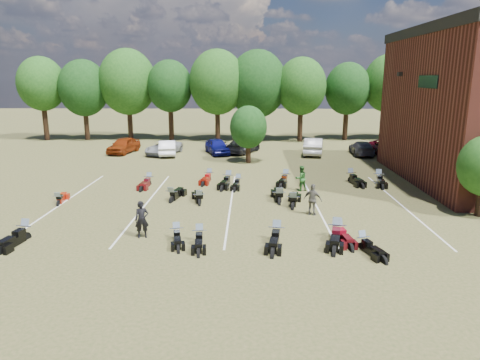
{
  "coord_description": "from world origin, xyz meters",
  "views": [
    {
      "loc": [
        -1.94,
        -21.25,
        7.32
      ],
      "look_at": [
        -2.48,
        4.0,
        1.2
      ],
      "focal_mm": 32.0,
      "sensor_mm": 36.0,
      "label": 1
    }
  ],
  "objects_px": {
    "motorcycle_0": "(26,240)",
    "person_green": "(301,178)",
    "person_black": "(142,220)",
    "motorcycle_14": "(149,185)",
    "car_0": "(124,145)",
    "motorcycle_7": "(59,205)",
    "motorcycle_3": "(276,241)",
    "car_4": "(217,146)",
    "person_grey": "(313,200)"
  },
  "relations": [
    {
      "from": "person_green",
      "to": "person_grey",
      "type": "bearing_deg",
      "value": 68.12
    },
    {
      "from": "motorcycle_7",
      "to": "person_grey",
      "type": "bearing_deg",
      "value": 165.32
    },
    {
      "from": "car_0",
      "to": "person_green",
      "type": "bearing_deg",
      "value": -29.78
    },
    {
      "from": "person_grey",
      "to": "motorcycle_14",
      "type": "xyz_separation_m",
      "value": [
        -10.36,
        6.34,
        -0.87
      ]
    },
    {
      "from": "car_0",
      "to": "motorcycle_7",
      "type": "bearing_deg",
      "value": -74.22
    },
    {
      "from": "person_black",
      "to": "motorcycle_0",
      "type": "height_order",
      "value": "person_black"
    },
    {
      "from": "person_grey",
      "to": "motorcycle_3",
      "type": "xyz_separation_m",
      "value": [
        -2.18,
        -3.8,
        -0.87
      ]
    },
    {
      "from": "motorcycle_3",
      "to": "motorcycle_7",
      "type": "distance_m",
      "value": 13.49
    },
    {
      "from": "car_0",
      "to": "motorcycle_0",
      "type": "xyz_separation_m",
      "value": [
        2.03,
        -23.03,
        -0.76
      ]
    },
    {
      "from": "person_black",
      "to": "person_green",
      "type": "relative_size",
      "value": 1.05
    },
    {
      "from": "person_black",
      "to": "person_grey",
      "type": "bearing_deg",
      "value": 6.55
    },
    {
      "from": "person_grey",
      "to": "motorcycle_3",
      "type": "distance_m",
      "value": 4.47
    },
    {
      "from": "motorcycle_3",
      "to": "person_black",
      "type": "bearing_deg",
      "value": -174.11
    },
    {
      "from": "motorcycle_0",
      "to": "motorcycle_3",
      "type": "bearing_deg",
      "value": 8.22
    },
    {
      "from": "car_0",
      "to": "car_4",
      "type": "relative_size",
      "value": 1.04
    },
    {
      "from": "car_0",
      "to": "person_grey",
      "type": "distance_m",
      "value": 24.79
    },
    {
      "from": "car_4",
      "to": "car_0",
      "type": "bearing_deg",
      "value": 159.08
    },
    {
      "from": "motorcycle_14",
      "to": "person_green",
      "type": "bearing_deg",
      "value": -1.61
    },
    {
      "from": "motorcycle_0",
      "to": "motorcycle_7",
      "type": "relative_size",
      "value": 1.2
    },
    {
      "from": "person_black",
      "to": "person_green",
      "type": "distance_m",
      "value": 12.01
    },
    {
      "from": "person_grey",
      "to": "motorcycle_7",
      "type": "relative_size",
      "value": 0.85
    },
    {
      "from": "car_0",
      "to": "motorcycle_0",
      "type": "height_order",
      "value": "car_0"
    },
    {
      "from": "motorcycle_0",
      "to": "motorcycle_3",
      "type": "height_order",
      "value": "motorcycle_0"
    },
    {
      "from": "person_black",
      "to": "motorcycle_3",
      "type": "relative_size",
      "value": 0.73
    },
    {
      "from": "person_green",
      "to": "person_grey",
      "type": "relative_size",
      "value": 0.96
    },
    {
      "from": "motorcycle_7",
      "to": "motorcycle_0",
      "type": "bearing_deg",
      "value": 89.97
    },
    {
      "from": "motorcycle_14",
      "to": "motorcycle_7",
      "type": "bearing_deg",
      "value": -125.99
    },
    {
      "from": "person_black",
      "to": "motorcycle_14",
      "type": "distance_m",
      "value": 10.07
    },
    {
      "from": "person_green",
      "to": "person_grey",
      "type": "distance_m",
      "value": 5.12
    },
    {
      "from": "person_black",
      "to": "motorcycle_14",
      "type": "xyz_separation_m",
      "value": [
        -1.96,
        9.84,
        -0.88
      ]
    },
    {
      "from": "motorcycle_0",
      "to": "person_green",
      "type": "bearing_deg",
      "value": 41.06
    },
    {
      "from": "car_4",
      "to": "motorcycle_3",
      "type": "height_order",
      "value": "car_4"
    },
    {
      "from": "car_0",
      "to": "motorcycle_3",
      "type": "bearing_deg",
      "value": -47.44
    },
    {
      "from": "car_0",
      "to": "person_black",
      "type": "distance_m",
      "value": 23.79
    },
    {
      "from": "person_grey",
      "to": "motorcycle_7",
      "type": "bearing_deg",
      "value": 21.48
    },
    {
      "from": "motorcycle_3",
      "to": "motorcycle_14",
      "type": "distance_m",
      "value": 13.03
    },
    {
      "from": "car_0",
      "to": "motorcycle_0",
      "type": "relative_size",
      "value": 1.84
    },
    {
      "from": "car_4",
      "to": "motorcycle_0",
      "type": "relative_size",
      "value": 1.77
    },
    {
      "from": "motorcycle_0",
      "to": "person_grey",
      "type": "bearing_deg",
      "value": 23.56
    },
    {
      "from": "person_black",
      "to": "person_green",
      "type": "height_order",
      "value": "person_black"
    },
    {
      "from": "person_green",
      "to": "motorcycle_3",
      "type": "distance_m",
      "value": 9.21
    },
    {
      "from": "motorcycle_3",
      "to": "car_4",
      "type": "bearing_deg",
      "value": 109.62
    },
    {
      "from": "person_black",
      "to": "person_green",
      "type": "xyz_separation_m",
      "value": [
        8.36,
        8.62,
        -0.04
      ]
    },
    {
      "from": "person_grey",
      "to": "person_black",
      "type": "bearing_deg",
      "value": 50.03
    },
    {
      "from": "motorcycle_0",
      "to": "car_0",
      "type": "bearing_deg",
      "value": 102.72
    },
    {
      "from": "person_black",
      "to": "person_grey",
      "type": "relative_size",
      "value": 1.01
    },
    {
      "from": "person_black",
      "to": "motorcycle_0",
      "type": "relative_size",
      "value": 0.72
    },
    {
      "from": "motorcycle_14",
      "to": "motorcycle_3",
      "type": "bearing_deg",
      "value": -45.95
    },
    {
      "from": "car_0",
      "to": "motorcycle_14",
      "type": "height_order",
      "value": "car_0"
    },
    {
      "from": "person_green",
      "to": "motorcycle_14",
      "type": "relative_size",
      "value": 0.75
    }
  ]
}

